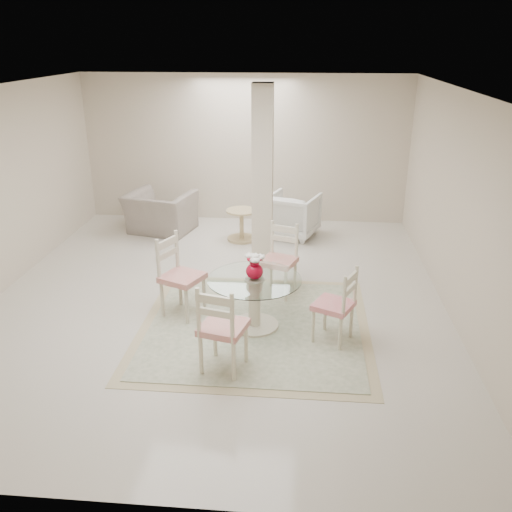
# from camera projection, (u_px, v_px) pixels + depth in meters

# --- Properties ---
(ground) EXTENTS (7.00, 7.00, 0.00)m
(ground) POSITION_uv_depth(u_px,v_px,m) (218.00, 298.00, 7.31)
(ground) COLOR beige
(ground) RESTS_ON ground
(room_shell) EXTENTS (6.02, 7.02, 2.71)m
(room_shell) POSITION_uv_depth(u_px,v_px,m) (214.00, 162.00, 6.62)
(room_shell) COLOR beige
(room_shell) RESTS_ON ground
(column) EXTENTS (0.30, 0.30, 2.70)m
(column) POSITION_uv_depth(u_px,v_px,m) (263.00, 178.00, 7.96)
(column) COLOR beige
(column) RESTS_ON ground
(area_rug) EXTENTS (2.77, 2.77, 0.02)m
(area_rug) POSITION_uv_depth(u_px,v_px,m) (255.00, 326.00, 6.59)
(area_rug) COLOR tan
(area_rug) RESTS_ON ground
(dining_table) EXTENTS (1.11, 1.11, 0.64)m
(dining_table) POSITION_uv_depth(u_px,v_px,m) (255.00, 303.00, 6.47)
(dining_table) COLOR beige
(dining_table) RESTS_ON ground
(red_vase) EXTENTS (0.24, 0.22, 0.31)m
(red_vase) POSITION_uv_depth(u_px,v_px,m) (255.00, 267.00, 6.29)
(red_vase) COLOR #A6051F
(red_vase) RESTS_ON dining_table
(dining_chair_east) EXTENTS (0.54, 0.54, 1.01)m
(dining_chair_east) POSITION_uv_depth(u_px,v_px,m) (339.00, 300.00, 6.07)
(dining_chair_east) COLOR beige
(dining_chair_east) RESTS_ON ground
(dining_chair_north) EXTENTS (0.55, 0.55, 1.08)m
(dining_chair_north) POSITION_uv_depth(u_px,v_px,m) (281.00, 254.00, 7.27)
(dining_chair_north) COLOR beige
(dining_chair_north) RESTS_ON ground
(dining_chair_west) EXTENTS (0.60, 0.60, 1.14)m
(dining_chair_west) POSITION_uv_depth(u_px,v_px,m) (177.00, 270.00, 6.70)
(dining_chair_west) COLOR beige
(dining_chair_west) RESTS_ON ground
(dining_chair_south) EXTENTS (0.54, 0.54, 1.11)m
(dining_chair_south) POSITION_uv_depth(u_px,v_px,m) (220.00, 323.00, 5.48)
(dining_chair_south) COLOR #F4ECC8
(dining_chair_south) RESTS_ON ground
(recliner_taupe) EXTENTS (1.30, 1.20, 0.72)m
(recliner_taupe) POSITION_uv_depth(u_px,v_px,m) (161.00, 212.00, 9.72)
(recliner_taupe) COLOR gray
(recliner_taupe) RESTS_ON ground
(armchair_white) EXTENTS (1.04, 1.06, 0.76)m
(armchair_white) POSITION_uv_depth(u_px,v_px,m) (293.00, 215.00, 9.51)
(armchair_white) COLOR white
(armchair_white) RESTS_ON ground
(side_table) EXTENTS (0.52, 0.52, 0.54)m
(side_table) POSITION_uv_depth(u_px,v_px,m) (242.00, 226.00, 9.34)
(side_table) COLOR #D4B982
(side_table) RESTS_ON ground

